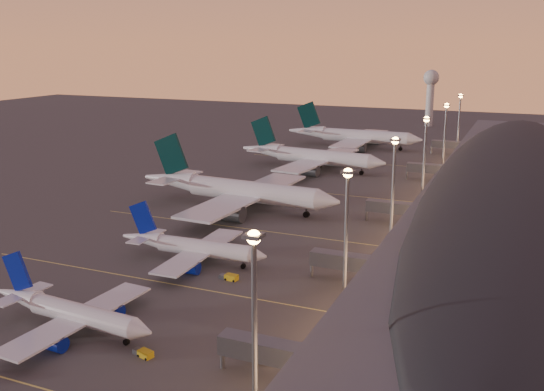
{
  "coord_description": "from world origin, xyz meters",
  "views": [
    {
      "loc": [
        65.09,
        -102.43,
        47.57
      ],
      "look_at": [
        2.0,
        45.0,
        7.0
      ],
      "focal_mm": 40.0,
      "sensor_mm": 36.0,
      "label": 1
    }
  ],
  "objects": [
    {
      "name": "ground",
      "position": [
        0.0,
        0.0,
        0.0
      ],
      "size": [
        700.0,
        700.0,
        0.0
      ],
      "primitive_type": "plane",
      "color": "#43403D"
    },
    {
      "name": "airliner_narrow_south",
      "position": [
        -3.65,
        -28.87,
        3.19
      ],
      "size": [
        34.57,
        30.93,
        12.35
      ],
      "rotation": [
        0.0,
        0.0,
        -0.07
      ],
      "color": "silver",
      "rests_on": "ground"
    },
    {
      "name": "airliner_narrow_north",
      "position": [
        -1.67,
        8.23,
        3.33
      ],
      "size": [
        36.01,
        32.1,
        12.89
      ],
      "rotation": [
        0.0,
        0.0,
        0.03
      ],
      "color": "silver",
      "rests_on": "ground"
    },
    {
      "name": "airliner_wide_near",
      "position": [
        -12.81,
        52.57,
        5.39
      ],
      "size": [
        65.46,
        59.69,
        20.95
      ],
      "rotation": [
        0.0,
        0.0,
        -0.06
      ],
      "color": "silver",
      "rests_on": "ground"
    },
    {
      "name": "airliner_wide_mid",
      "position": [
        -11.59,
        114.7,
        5.01
      ],
      "size": [
        60.88,
        55.83,
        19.47
      ],
      "rotation": [
        0.0,
        0.0,
        -0.11
      ],
      "color": "silver",
      "rests_on": "ground"
    },
    {
      "name": "airliner_wide_far",
      "position": [
        -10.28,
        170.22,
        5.3
      ],
      "size": [
        64.25,
        58.35,
        20.6
      ],
      "rotation": [
        0.0,
        0.0,
        -0.02
      ],
      "color": "silver",
      "rests_on": "ground"
    },
    {
      "name": "terminal_building",
      "position": [
        61.84,
        72.47,
        8.78
      ],
      "size": [
        56.35,
        255.0,
        17.46
      ],
      "color": "#525358",
      "rests_on": "ground"
    },
    {
      "name": "light_masts",
      "position": [
        36.0,
        65.0,
        17.55
      ],
      "size": [
        2.2,
        217.2,
        25.9
      ],
      "color": "slate",
      "rests_on": "ground"
    },
    {
      "name": "radar_tower",
      "position": [
        10.0,
        260.0,
        21.87
      ],
      "size": [
        9.0,
        9.0,
        32.5
      ],
      "color": "silver",
      "rests_on": "ground"
    },
    {
      "name": "lane_markings",
      "position": [
        0.0,
        40.0,
        0.01
      ],
      "size": [
        90.0,
        180.36,
        0.0
      ],
      "color": "#D8C659",
      "rests_on": "ground"
    },
    {
      "name": "baggage_tug_a",
      "position": [
        12.96,
        -31.66,
        0.49
      ],
      "size": [
        3.86,
        2.31,
        1.08
      ],
      "rotation": [
        0.0,
        0.0,
        -0.25
      ],
      "color": "gold",
      "rests_on": "ground"
    },
    {
      "name": "baggage_tug_b",
      "position": [
        30.06,
        -25.84,
        0.49
      ],
      "size": [
        3.74,
        1.91,
        1.07
      ],
      "rotation": [
        0.0,
        0.0,
        -0.14
      ],
      "color": "gold",
      "rests_on": "ground"
    },
    {
      "name": "baggage_tug_c",
      "position": [
        10.92,
        1.73,
        0.54
      ],
      "size": [
        4.12,
        2.01,
        1.19
      ],
      "rotation": [
        0.0,
        0.0,
        -0.08
      ],
      "color": "gold",
      "rests_on": "ground"
    },
    {
      "name": "baggage_tug_d",
      "position": [
        26.96,
        -23.87,
        0.45
      ],
      "size": [
        3.52,
        2.62,
        0.98
      ],
      "rotation": [
        0.0,
        0.0,
        0.46
      ],
      "color": "gold",
      "rests_on": "ground"
    }
  ]
}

